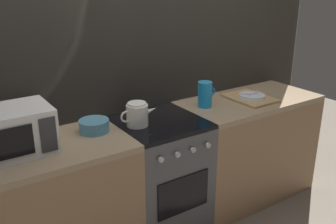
{
  "coord_description": "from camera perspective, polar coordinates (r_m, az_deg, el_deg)",
  "views": [
    {
      "loc": [
        -1.36,
        -2.13,
        1.89
      ],
      "look_at": [
        0.08,
        0.0,
        0.95
      ],
      "focal_mm": 40.79,
      "sensor_mm": 36.0,
      "label": 1
    }
  ],
  "objects": [
    {
      "name": "stove_unit",
      "position": [
        2.91,
        -1.24,
        -9.6
      ],
      "size": [
        0.6,
        0.63,
        0.9
      ],
      "color": "#4C4C51",
      "rests_on": "ground_plane"
    },
    {
      "name": "pitcher",
      "position": [
        2.98,
        5.56,
        2.65
      ],
      "size": [
        0.16,
        0.11,
        0.2
      ],
      "color": "#198CD8",
      "rests_on": "counter_right"
    },
    {
      "name": "back_wall",
      "position": [
        2.89,
        -4.86,
        6.21
      ],
      "size": [
        3.6,
        0.05,
        2.4
      ],
      "color": "#A39989",
      "rests_on": "ground_plane"
    },
    {
      "name": "counter_left",
      "position": [
        2.61,
        -18.67,
        -14.56
      ],
      "size": [
        1.2,
        0.6,
        0.9
      ],
      "color": "#997251",
      "rests_on": "ground_plane"
    },
    {
      "name": "counter_right",
      "position": [
        3.42,
        11.57,
        -5.22
      ],
      "size": [
        1.2,
        0.6,
        0.9
      ],
      "color": "#997251",
      "rests_on": "ground_plane"
    },
    {
      "name": "microwave",
      "position": [
        2.37,
        -22.49,
        -2.7
      ],
      "size": [
        0.46,
        0.35,
        0.27
      ],
      "color": "white",
      "rests_on": "counter_left"
    },
    {
      "name": "dish_pile",
      "position": [
        3.23,
        12.23,
        2.16
      ],
      "size": [
        0.3,
        0.4,
        0.06
      ],
      "color": "tan",
      "rests_on": "counter_right"
    },
    {
      "name": "kettle",
      "position": [
        2.61,
        -4.61,
        -0.35
      ],
      "size": [
        0.28,
        0.15,
        0.17
      ],
      "color": "white",
      "rests_on": "stove_unit"
    },
    {
      "name": "mixing_bowl",
      "position": [
        2.57,
        -10.98,
        -2.03
      ],
      "size": [
        0.2,
        0.2,
        0.08
      ],
      "primitive_type": "cylinder",
      "color": "teal",
      "rests_on": "counter_left"
    }
  ]
}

